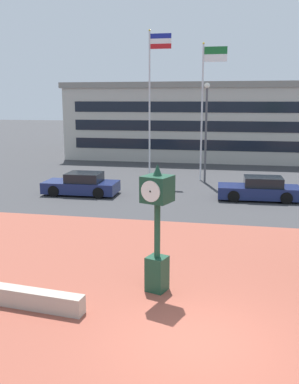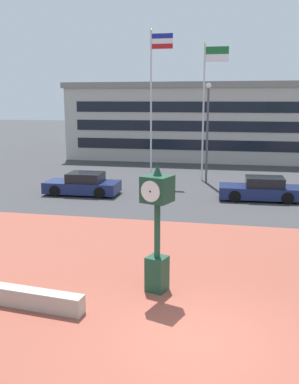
% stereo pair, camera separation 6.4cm
% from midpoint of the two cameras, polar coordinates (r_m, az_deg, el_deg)
% --- Properties ---
extents(ground_plane, '(200.00, 200.00, 0.00)m').
position_cam_midpoint_polar(ground_plane, '(10.55, 6.00, -18.87)').
color(ground_plane, '#38383A').
extents(plaza_brick_paving, '(44.00, 13.64, 0.01)m').
position_cam_midpoint_polar(plaza_brick_paving, '(13.04, 7.27, -12.53)').
color(plaza_brick_paving, brown).
rests_on(plaza_brick_paving, ground).
extents(planter_wall, '(3.22, 0.75, 0.50)m').
position_cam_midpoint_polar(planter_wall, '(12.25, -15.61, -13.32)').
color(planter_wall, '#ADA393').
rests_on(planter_wall, ground).
extents(street_clock, '(0.93, 0.94, 3.71)m').
position_cam_midpoint_polar(street_clock, '(12.14, 1.18, -4.20)').
color(street_clock, '#19422D').
rests_on(street_clock, ground).
extents(car_street_near, '(4.29, 2.03, 1.28)m').
position_cam_midpoint_polar(car_street_near, '(25.40, -8.68, 0.97)').
color(car_street_near, navy).
rests_on(car_street_near, ground).
extents(car_street_mid, '(4.49, 2.02, 1.28)m').
position_cam_midpoint_polar(car_street_mid, '(24.50, 14.56, 0.31)').
color(car_street_mid, navy).
rests_on(car_street_mid, ground).
extents(flagpole_primary, '(1.52, 0.14, 9.91)m').
position_cam_midpoint_polar(flagpole_primary, '(29.80, 0.53, 12.74)').
color(flagpole_primary, silver).
rests_on(flagpole_primary, ground).
extents(flagpole_secondary, '(1.60, 0.14, 9.02)m').
position_cam_midpoint_polar(flagpole_secondary, '(29.32, 7.54, 11.77)').
color(flagpole_secondary, silver).
rests_on(flagpole_secondary, ground).
extents(civic_building, '(24.17, 15.19, 6.89)m').
position_cam_midpoint_polar(civic_building, '(44.70, 7.16, 9.50)').
color(civic_building, '#B2ADA3').
rests_on(civic_building, ground).
extents(street_lamp_post, '(0.36, 0.36, 6.47)m').
position_cam_midpoint_polar(street_lamp_post, '(28.62, 7.74, 9.10)').
color(street_lamp_post, '#4C4C51').
rests_on(street_lamp_post, ground).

